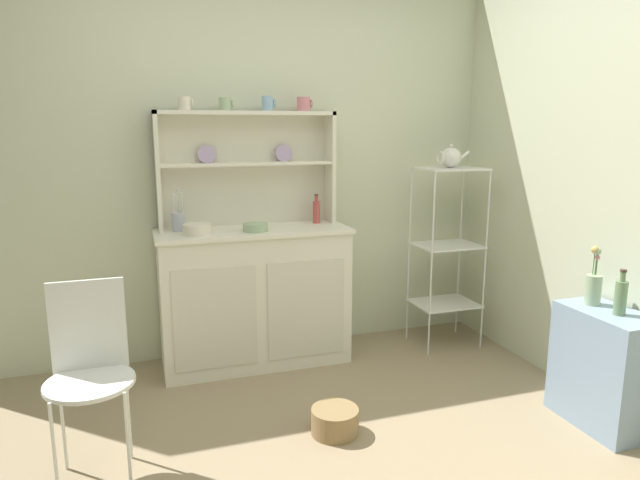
% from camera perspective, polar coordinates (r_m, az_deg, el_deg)
% --- Properties ---
extents(wall_back, '(3.84, 0.05, 2.50)m').
position_cam_1_polar(wall_back, '(3.65, -6.99, 7.80)').
color(wall_back, beige).
rests_on(wall_back, ground).
extents(hutch_cabinet, '(1.18, 0.45, 0.86)m').
position_cam_1_polar(hutch_cabinet, '(3.54, -6.69, -5.60)').
color(hutch_cabinet, silver).
rests_on(hutch_cabinet, ground).
extents(hutch_shelf_unit, '(1.10, 0.18, 0.71)m').
position_cam_1_polar(hutch_shelf_unit, '(3.55, -7.56, 8.16)').
color(hutch_shelf_unit, silver).
rests_on(hutch_shelf_unit, hutch_cabinet).
extents(bakers_rack, '(0.42, 0.33, 1.22)m').
position_cam_1_polar(bakers_rack, '(3.84, 12.88, 0.12)').
color(bakers_rack, silver).
rests_on(bakers_rack, ground).
extents(side_shelf_blue, '(0.28, 0.48, 0.59)m').
position_cam_1_polar(side_shelf_blue, '(3.18, 27.09, -11.62)').
color(side_shelf_blue, '#849EBC').
rests_on(side_shelf_blue, ground).
extents(wire_chair, '(0.36, 0.36, 0.85)m').
position_cam_1_polar(wire_chair, '(2.56, -22.52, -11.45)').
color(wire_chair, white).
rests_on(wire_chair, ground).
extents(floor_basket, '(0.23, 0.23, 0.13)m').
position_cam_1_polar(floor_basket, '(2.87, 1.53, -18.02)').
color(floor_basket, '#93754C').
rests_on(floor_basket, ground).
extents(cup_cream_0, '(0.08, 0.07, 0.08)m').
position_cam_1_polar(cup_cream_0, '(3.46, -13.65, 13.41)').
color(cup_cream_0, silver).
rests_on(cup_cream_0, hutch_shelf_unit).
extents(cup_sage_1, '(0.09, 0.07, 0.08)m').
position_cam_1_polar(cup_sage_1, '(3.48, -9.69, 13.54)').
color(cup_sage_1, '#9EB78E').
rests_on(cup_sage_1, hutch_shelf_unit).
extents(cup_sky_2, '(0.08, 0.07, 0.09)m').
position_cam_1_polar(cup_sky_2, '(3.54, -5.37, 13.73)').
color(cup_sky_2, '#8EB2D1').
rests_on(cup_sky_2, hutch_shelf_unit).
extents(cup_rose_3, '(0.10, 0.08, 0.09)m').
position_cam_1_polar(cup_rose_3, '(3.60, -1.69, 13.72)').
color(cup_rose_3, '#D17A84').
rests_on(cup_rose_3, hutch_shelf_unit).
extents(bowl_mixing_large, '(0.16, 0.16, 0.06)m').
position_cam_1_polar(bowl_mixing_large, '(3.31, -12.46, 1.07)').
color(bowl_mixing_large, silver).
rests_on(bowl_mixing_large, hutch_cabinet).
extents(bowl_floral_medium, '(0.15, 0.15, 0.05)m').
position_cam_1_polar(bowl_floral_medium, '(3.36, -6.61, 1.31)').
color(bowl_floral_medium, '#9EB78E').
rests_on(bowl_floral_medium, hutch_cabinet).
extents(jam_bottle, '(0.05, 0.05, 0.19)m').
position_cam_1_polar(jam_bottle, '(3.62, -0.37, 2.96)').
color(jam_bottle, '#B74C47').
rests_on(jam_bottle, hutch_cabinet).
extents(utensil_jar, '(0.08, 0.08, 0.25)m').
position_cam_1_polar(utensil_jar, '(3.45, -14.27, 1.88)').
color(utensil_jar, '#B2B7C6').
rests_on(utensil_jar, hutch_cabinet).
extents(porcelain_teapot, '(0.22, 0.13, 0.15)m').
position_cam_1_polar(porcelain_teapot, '(3.77, 13.24, 8.22)').
color(porcelain_teapot, white).
rests_on(porcelain_teapot, bakers_rack).
extents(flower_vase, '(0.08, 0.08, 0.30)m').
position_cam_1_polar(flower_vase, '(3.14, 26.19, -4.13)').
color(flower_vase, '#9EB78E').
rests_on(flower_vase, side_shelf_blue).
extents(oil_bottle, '(0.06, 0.06, 0.22)m').
position_cam_1_polar(oil_bottle, '(3.03, 28.40, -5.10)').
color(oil_bottle, '#6B8C60').
rests_on(oil_bottle, side_shelf_blue).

